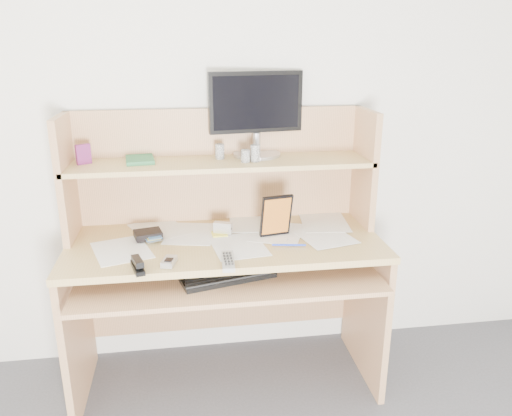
{
  "coord_description": "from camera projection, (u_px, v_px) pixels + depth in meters",
  "views": [
    {
      "loc": [
        -0.17,
        -0.6,
        1.6
      ],
      "look_at": [
        0.13,
        1.43,
        0.91
      ],
      "focal_mm": 35.0,
      "sensor_mm": 36.0,
      "label": 1
    }
  ],
  "objects": [
    {
      "name": "back_wall",
      "position": [
        218.0,
        118.0,
        2.38
      ],
      "size": [
        3.6,
        0.04,
        2.5
      ],
      "primitive_type": "cube",
      "color": "silver",
      "rests_on": "floor"
    },
    {
      "name": "desk",
      "position": [
        224.0,
        245.0,
        2.33
      ],
      "size": [
        1.4,
        0.7,
        1.3
      ],
      "color": "tan",
      "rests_on": "floor"
    },
    {
      "name": "paper_clutter",
      "position": [
        225.0,
        239.0,
        2.24
      ],
      "size": [
        1.32,
        0.54,
        0.01
      ],
      "primitive_type": "cube",
      "color": "white",
      "rests_on": "desk"
    },
    {
      "name": "keyboard",
      "position": [
        228.0,
        276.0,
        2.1
      ],
      "size": [
        0.42,
        0.23,
        0.03
      ],
      "rotation": [
        0.0,
        0.0,
        0.25
      ],
      "color": "black",
      "rests_on": "desk"
    },
    {
      "name": "tv_remote",
      "position": [
        228.0,
        261.0,
        1.99
      ],
      "size": [
        0.06,
        0.18,
        0.02
      ],
      "primitive_type": "cube",
      "rotation": [
        0.0,
        0.0,
        -0.05
      ],
      "color": "#9A9B96",
      "rests_on": "paper_clutter"
    },
    {
      "name": "flip_phone",
      "position": [
        169.0,
        261.0,
        1.99
      ],
      "size": [
        0.07,
        0.1,
        0.02
      ],
      "primitive_type": "cube",
      "rotation": [
        0.0,
        0.0,
        -0.26
      ],
      "color": "#B0B0B3",
      "rests_on": "paper_clutter"
    },
    {
      "name": "stapler",
      "position": [
        137.0,
        264.0,
        1.94
      ],
      "size": [
        0.07,
        0.14,
        0.04
      ],
      "primitive_type": "cube",
      "rotation": [
        0.0,
        0.0,
        0.26
      ],
      "color": "black",
      "rests_on": "paper_clutter"
    },
    {
      "name": "wallet",
      "position": [
        148.0,
        234.0,
        2.25
      ],
      "size": [
        0.14,
        0.12,
        0.03
      ],
      "primitive_type": "cube",
      "rotation": [
        0.0,
        0.0,
        0.23
      ],
      "color": "black",
      "rests_on": "paper_clutter"
    },
    {
      "name": "sticky_note_pad",
      "position": [
        219.0,
        234.0,
        2.3
      ],
      "size": [
        0.07,
        0.07,
        0.01
      ],
      "primitive_type": "cube",
      "rotation": [
        0.0,
        0.0,
        0.07
      ],
      "color": "#CDDA39",
      "rests_on": "desk"
    },
    {
      "name": "digital_camera",
      "position": [
        223.0,
        228.0,
        2.3
      ],
      "size": [
        0.09,
        0.06,
        0.05
      ],
      "primitive_type": "cube",
      "rotation": [
        0.0,
        0.0,
        -0.37
      ],
      "color": "silver",
      "rests_on": "paper_clutter"
    },
    {
      "name": "game_case",
      "position": [
        276.0,
        216.0,
        2.24
      ],
      "size": [
        0.14,
        0.04,
        0.2
      ],
      "primitive_type": "cube",
      "rotation": [
        0.0,
        0.0,
        0.2
      ],
      "color": "black",
      "rests_on": "paper_clutter"
    },
    {
      "name": "blue_pen",
      "position": [
        289.0,
        245.0,
        2.16
      ],
      "size": [
        0.15,
        0.03,
        0.01
      ],
      "primitive_type": "cylinder",
      "rotation": [
        1.57,
        0.0,
        1.41
      ],
      "color": "#1A36C5",
      "rests_on": "paper_clutter"
    },
    {
      "name": "card_box",
      "position": [
        83.0,
        154.0,
        2.2
      ],
      "size": [
        0.07,
        0.05,
        0.09
      ],
      "primitive_type": "cube",
      "rotation": [
        0.0,
        0.0,
        0.52
      ],
      "color": "maroon",
      "rests_on": "desk"
    },
    {
      "name": "shelf_book",
      "position": [
        140.0,
        160.0,
        2.26
      ],
      "size": [
        0.14,
        0.18,
        0.02
      ],
      "primitive_type": "cube",
      "rotation": [
        0.0,
        0.0,
        0.12
      ],
      "color": "#348253",
      "rests_on": "desk"
    },
    {
      "name": "chip_stack_a",
      "position": [
        246.0,
        156.0,
        2.24
      ],
      "size": [
        0.04,
        0.04,
        0.06
      ],
      "primitive_type": "cylinder",
      "rotation": [
        0.0,
        0.0,
        0.0
      ],
      "color": "black",
      "rests_on": "desk"
    },
    {
      "name": "chip_stack_b",
      "position": [
        220.0,
        152.0,
        2.3
      ],
      "size": [
        0.05,
        0.05,
        0.07
      ],
      "primitive_type": "cylinder",
      "rotation": [
        0.0,
        0.0,
        -0.12
      ],
      "color": "white",
      "rests_on": "desk"
    },
    {
      "name": "chip_stack_c",
      "position": [
        245.0,
        155.0,
        2.28
      ],
      "size": [
        0.05,
        0.05,
        0.05
      ],
      "primitive_type": "cylinder",
      "rotation": [
        0.0,
        0.0,
        -0.39
      ],
      "color": "black",
      "rests_on": "desk"
    },
    {
      "name": "chip_stack_d",
      "position": [
        255.0,
        153.0,
        2.25
      ],
      "size": [
        0.05,
        0.05,
        0.08
      ],
      "primitive_type": "cylinder",
      "rotation": [
        0.0,
        0.0,
        -0.08
      ],
      "color": "silver",
      "rests_on": "desk"
    },
    {
      "name": "monitor",
      "position": [
        256.0,
        111.0,
        2.33
      ],
      "size": [
        0.45,
        0.22,
        0.39
      ],
      "rotation": [
        0.0,
        0.0,
        0.15
      ],
      "color": "#B8B7BD",
      "rests_on": "desk"
    }
  ]
}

